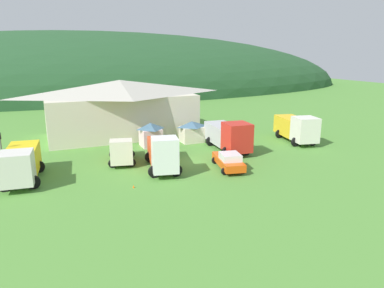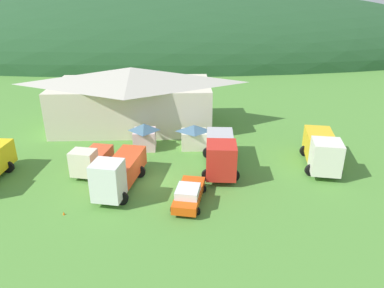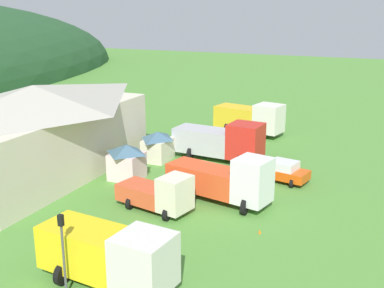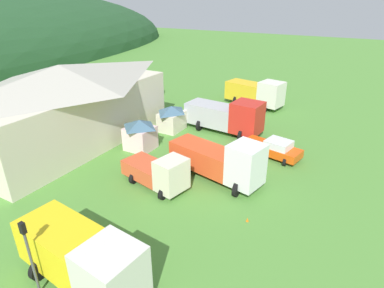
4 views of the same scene
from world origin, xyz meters
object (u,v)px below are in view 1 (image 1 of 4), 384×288
play_shed_cream (192,131)px  traffic_light_west (2,151)px  play_shed_pink (151,134)px  flatbed_truck_yellow (21,162)px  heavy_rig_striped (297,128)px  depot_building (121,107)px  traffic_cone_mid_row (242,155)px  service_pickup_orange (229,161)px  light_truck_cream (122,151)px  traffic_cone_near_pickup (134,188)px  heavy_rig_white (162,152)px  crane_truck_red (229,135)px

play_shed_cream → traffic_light_west: size_ratio=0.70×
play_shed_pink → flatbed_truck_yellow: 15.40m
play_shed_pink → heavy_rig_striped: heavy_rig_striped is taller
depot_building → play_shed_cream: bearing=-44.7°
traffic_light_west → traffic_cone_mid_row: 23.33m
traffic_cone_mid_row → flatbed_truck_yellow: bearing=179.4°
service_pickup_orange → light_truck_cream: bearing=-111.1°
flatbed_truck_yellow → service_pickup_orange: (18.00, -3.88, -0.91)m
light_truck_cream → traffic_cone_mid_row: (12.62, -2.13, -1.26)m
heavy_rig_striped → traffic_cone_near_pickup: heavy_rig_striped is taller
play_shed_pink → service_pickup_orange: play_shed_pink is taller
flatbed_truck_yellow → light_truck_cream: bearing=107.8°
light_truck_cream → traffic_cone_near_pickup: 7.20m
heavy_rig_white → traffic_light_west: traffic_light_west is taller
crane_truck_red → traffic_cone_near_pickup: 14.62m
service_pickup_orange → traffic_cone_near_pickup: service_pickup_orange is taller
light_truck_cream → depot_building: bearing=180.0°
service_pickup_orange → traffic_light_west: size_ratio=1.29×
play_shed_cream → traffic_cone_mid_row: bearing=-69.5°
light_truck_cream → heavy_rig_white: size_ratio=0.71×
crane_truck_red → traffic_cone_near_pickup: (-12.69, -7.03, -1.82)m
depot_building → traffic_light_west: size_ratio=4.87×
depot_building → play_shed_pink: (1.91, -7.05, -2.32)m
play_shed_pink → service_pickup_orange: (4.38, -11.06, -0.63)m
play_shed_pink → traffic_cone_mid_row: play_shed_pink is taller
heavy_rig_striped → traffic_light_west: 32.31m
light_truck_cream → service_pickup_orange: bearing=69.5°
play_shed_pink → heavy_rig_striped: 17.92m
light_truck_cream → service_pickup_orange: 10.69m
traffic_light_west → flatbed_truck_yellow: bearing=-47.0°
heavy_rig_striped → traffic_light_west: (-32.30, -0.56, 0.71)m
crane_truck_red → service_pickup_orange: bearing=-23.6°
depot_building → heavy_rig_striped: (19.11, -12.09, -1.96)m
heavy_rig_white → heavy_rig_striped: heavy_rig_white is taller
light_truck_cream → traffic_cone_mid_row: size_ratio=8.91×
play_shed_cream → crane_truck_red: 5.75m
heavy_rig_striped → traffic_light_west: traffic_light_west is taller
depot_building → light_truck_cream: depot_building is taller
heavy_rig_white → traffic_light_west: 14.02m
play_shed_cream → traffic_cone_near_pickup: 16.20m
service_pickup_orange → crane_truck_red: bearing=163.3°
depot_building → heavy_rig_white: size_ratio=2.54×
depot_building → service_pickup_orange: 19.40m
play_shed_cream → service_pickup_orange: size_ratio=0.54×
traffic_light_west → traffic_cone_mid_row: traffic_light_west is taller
service_pickup_orange → traffic_cone_mid_row: (3.64, 3.65, -0.83)m
play_shed_pink → crane_truck_red: crane_truck_red is taller
play_shed_cream → heavy_rig_white: (-6.72, -8.72, 0.36)m
play_shed_pink → light_truck_cream: bearing=-131.1°
flatbed_truck_yellow → traffic_light_west: traffic_light_west is taller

